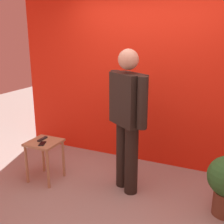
{
  "coord_description": "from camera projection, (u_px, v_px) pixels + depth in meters",
  "views": [
    {
      "loc": [
        1.1,
        -2.43,
        1.93
      ],
      "look_at": [
        -0.24,
        0.55,
        1.0
      ],
      "focal_mm": 44.07,
      "sensor_mm": 36.0,
      "label": 1
    }
  ],
  "objects": [
    {
      "name": "standing_person",
      "position": [
        128.0,
        115.0,
        3.31
      ],
      "size": [
        0.63,
        0.5,
        1.78
      ],
      "color": "black",
      "rests_on": "ground_plane"
    },
    {
      "name": "side_table",
      "position": [
        44.0,
        149.0,
        3.69
      ],
      "size": [
        0.41,
        0.41,
        0.56
      ],
      "color": "tan",
      "rests_on": "ground_plane"
    },
    {
      "name": "back_wall_red",
      "position": [
        154.0,
        61.0,
        3.97
      ],
      "size": [
        4.43,
        0.12,
        3.11
      ],
      "primitive_type": "cube",
      "color": "red",
      "rests_on": "ground_plane"
    },
    {
      "name": "cell_phone",
      "position": [
        42.0,
        144.0,
        3.57
      ],
      "size": [
        0.12,
        0.16,
        0.01
      ],
      "primitive_type": "cube",
      "rotation": [
        0.0,
        0.0,
        0.38
      ],
      "color": "black",
      "rests_on": "side_table"
    },
    {
      "name": "ground_plane",
      "position": [
        112.0,
        212.0,
        3.09
      ],
      "size": [
        12.0,
        12.0,
        0.0
      ],
      "primitive_type": "plane",
      "color": "#9E9991"
    },
    {
      "name": "tv_remote",
      "position": [
        42.0,
        139.0,
        3.71
      ],
      "size": [
        0.05,
        0.17,
        0.02
      ],
      "primitive_type": "cube",
      "rotation": [
        0.0,
        0.0,
        0.02
      ],
      "color": "black",
      "rests_on": "side_table"
    }
  ]
}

